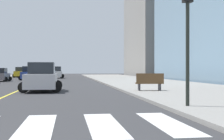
{
  "coord_description": "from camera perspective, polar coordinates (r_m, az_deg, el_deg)",
  "views": [
    {
      "loc": [
        3.52,
        -4.7,
        1.53
      ],
      "look_at": [
        7.39,
        22.91,
        1.47
      ],
      "focal_mm": 50.66,
      "sensor_mm": 36.0,
      "label": 1
    }
  ],
  "objects": [
    {
      "name": "car_blue_seventh",
      "position": [
        46.65,
        -14.63,
        -0.64
      ],
      "size": [
        2.81,
        4.44,
        1.96
      ],
      "rotation": [
        0.0,
        0.0,
        -0.02
      ],
      "color": "#2D479E",
      "rests_on": "ground"
    },
    {
      "name": "car_yellow_fifth",
      "position": [
        62.35,
        -16.06,
        -0.45
      ],
      "size": [
        2.9,
        4.51,
        1.98
      ],
      "rotation": [
        0.0,
        0.0,
        -0.05
      ],
      "color": "gold",
      "rests_on": "ground"
    },
    {
      "name": "car_white_nearest",
      "position": [
        55.21,
        -10.08,
        -0.49
      ],
      "size": [
        2.85,
        4.55,
        2.03
      ],
      "rotation": [
        0.0,
        0.0,
        3.14
      ],
      "color": "silver",
      "rests_on": "ground"
    },
    {
      "name": "sidewalk_kerb_east",
      "position": [
        26.22,
        11.38,
        -3.07
      ],
      "size": [
        10.0,
        120.0,
        0.15
      ],
      "primitive_type": "cube",
      "color": "gray",
      "rests_on": "ground"
    },
    {
      "name": "car_gray_third",
      "position": [
        42.7,
        -19.52,
        -0.87
      ],
      "size": [
        2.44,
        3.86,
        1.71
      ],
      "rotation": [
        0.0,
        0.0,
        -0.02
      ],
      "color": "slate",
      "rests_on": "ground"
    },
    {
      "name": "park_bench",
      "position": [
        20.69,
        6.8,
        -2.22
      ],
      "size": [
        1.83,
        0.68,
        1.12
      ],
      "rotation": [
        0.0,
        0.0,
        1.5
      ],
      "color": "brown",
      "rests_on": "sidewalk_kerb_east"
    },
    {
      "name": "parking_garage_concrete",
      "position": [
        77.14,
        10.4,
        7.12
      ],
      "size": [
        18.0,
        24.0,
        21.88
      ],
      "primitive_type": "cube",
      "color": "gray",
      "rests_on": "ground"
    },
    {
      "name": "lane_divider_paint",
      "position": [
        44.86,
        -12.49,
        -1.84
      ],
      "size": [
        0.16,
        80.0,
        0.01
      ],
      "primitive_type": "cube",
      "color": "yellow",
      "rests_on": "ground"
    },
    {
      "name": "traffic_light_near_corner",
      "position": [
        12.43,
        13.51,
        9.69
      ],
      "size": [
        0.36,
        0.41,
        4.92
      ],
      "rotation": [
        0.0,
        0.0,
        3.14
      ],
      "color": "black",
      "rests_on": "sidewalk_kerb_east"
    },
    {
      "name": "car_silver_sixth",
      "position": [
        22.5,
        -12.57,
        -1.39
      ],
      "size": [
        2.81,
        4.5,
        2.01
      ],
      "rotation": [
        0.0,
        0.0,
        3.14
      ],
      "color": "#B7B7BC",
      "rests_on": "ground"
    }
  ]
}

